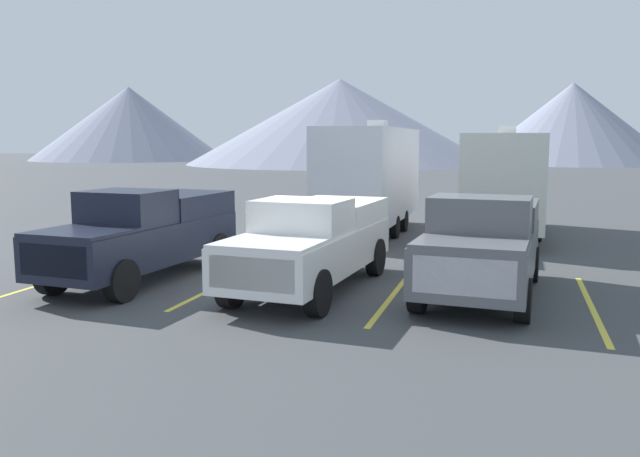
# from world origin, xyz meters

# --- Properties ---
(ground_plane) EXTENTS (240.00, 240.00, 0.00)m
(ground_plane) POSITION_xyz_m (0.00, 0.00, 0.00)
(ground_plane) COLOR #3F4244
(pickup_truck_a) EXTENTS (2.37, 5.81, 2.15)m
(pickup_truck_a) POSITION_xyz_m (-3.95, -1.17, 1.13)
(pickup_truck_a) COLOR black
(pickup_truck_a) RESTS_ON ground
(pickup_truck_b) EXTENTS (2.43, 5.97, 2.04)m
(pickup_truck_b) POSITION_xyz_m (0.16, -1.02, 1.09)
(pickup_truck_b) COLOR white
(pickup_truck_b) RESTS_ON ground
(pickup_truck_c) EXTENTS (2.50, 5.46, 2.14)m
(pickup_truck_c) POSITION_xyz_m (3.75, -0.54, 1.10)
(pickup_truck_c) COLOR #595B60
(pickup_truck_c) RESTS_ON ground
(lot_stripe_a) EXTENTS (0.12, 5.50, 0.01)m
(lot_stripe_a) POSITION_xyz_m (-5.91, -1.00, 0.00)
(lot_stripe_a) COLOR gold
(lot_stripe_a) RESTS_ON ground
(lot_stripe_b) EXTENTS (0.12, 5.50, 0.01)m
(lot_stripe_b) POSITION_xyz_m (-1.97, -1.00, 0.00)
(lot_stripe_b) COLOR gold
(lot_stripe_b) RESTS_ON ground
(lot_stripe_c) EXTENTS (0.12, 5.50, 0.01)m
(lot_stripe_c) POSITION_xyz_m (1.97, -1.00, 0.00)
(lot_stripe_c) COLOR gold
(lot_stripe_c) RESTS_ON ground
(lot_stripe_d) EXTENTS (0.12, 5.50, 0.01)m
(lot_stripe_d) POSITION_xyz_m (5.91, -1.00, 0.00)
(lot_stripe_d) COLOR gold
(lot_stripe_d) RESTS_ON ground
(camper_trailer_a) EXTENTS (2.38, 8.44, 3.98)m
(camper_trailer_a) POSITION_xyz_m (-0.46, 7.71, 2.09)
(camper_trailer_a) COLOR silver
(camper_trailer_a) RESTS_ON ground
(camper_trailer_b) EXTENTS (2.52, 8.85, 3.77)m
(camper_trailer_b) POSITION_xyz_m (4.06, 8.40, 1.99)
(camper_trailer_b) COLOR silver
(camper_trailer_b) RESTS_ON ground
(mountain_ridge) EXTENTS (142.61, 45.89, 14.12)m
(mountain_ridge) POSITION_xyz_m (-6.01, 76.62, 6.14)
(mountain_ridge) COLOR gray
(mountain_ridge) RESTS_ON ground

